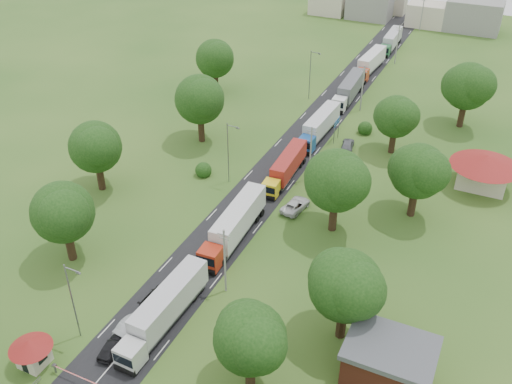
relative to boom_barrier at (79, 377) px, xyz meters
The scene contains 39 objects.
ground 25.05m from the boom_barrier, 86.89° to the left, with size 260.00×260.00×0.00m, color #2B541C.
road 45.03m from the boom_barrier, 88.27° to the left, with size 8.00×200.00×0.04m, color black.
boom_barrier is the anchor object (origin of this frame).
guard_booth 5.98m from the boom_barrier, behind, with size 4.40×4.40×3.45m.
info_sign 60.39m from the boom_barrier, 83.76° to the left, with size 0.12×3.10×4.10m.
pole_1 19.63m from the boom_barrier, 69.14° to the left, with size 1.60×0.24×9.00m.
pole_2 46.66m from the boom_barrier, 81.52° to the left, with size 1.60×0.24×9.00m.
pole_3 74.41m from the boom_barrier, 84.71° to the left, with size 1.60×0.24×9.00m.
pole_4 102.30m from the boom_barrier, 86.15° to the left, with size 1.60×0.24×9.00m.
pole_5 130.24m from the boom_barrier, 86.98° to the left, with size 1.60×0.24×9.00m.
lamp_0 7.91m from the boom_barrier, 128.59° to the left, with size 2.03×0.22×10.00m.
lamp_1 40.47m from the boom_barrier, 95.70° to the left, with size 2.03×0.22×10.00m.
lamp_2 75.25m from the boom_barrier, 93.05° to the left, with size 2.03×0.22×10.00m.
tree_2 17.86m from the boom_barrier, 24.96° to the left, with size 8.00×8.00×10.10m.
tree_3 28.11m from the boom_barrier, 38.79° to the left, with size 8.80×8.80×11.07m.
tree_4 38.62m from the boom_barrier, 67.81° to the left, with size 9.60×9.60×12.05m.
tree_5 49.47m from the boom_barrier, 61.59° to the left, with size 8.80×8.80×11.07m.
tree_6 62.58m from the boom_barrier, 74.79° to the left, with size 8.00×8.00×10.10m.
tree_7 79.63m from the boom_barrier, 71.37° to the left, with size 9.60×9.60×12.05m.
tree_10 21.36m from the boom_barrier, 132.02° to the left, with size 8.80×8.80×11.07m.
tree_11 37.10m from the boom_barrier, 124.41° to the left, with size 8.80×8.80×11.07m.
tree_12 52.73m from the boom_barrier, 106.28° to the left, with size 9.60×9.60×12.05m.
tree_13 73.99m from the boom_barrier, 107.90° to the left, with size 8.80×8.80×11.07m.
house_brick 30.34m from the boom_barrier, 25.42° to the left, with size 8.60×6.60×5.20m.
house_cream 63.37m from the boom_barrier, 60.31° to the left, with size 10.08×10.08×5.80m.
distant_town 135.04m from the boom_barrier, 89.13° to the left, with size 52.00×8.00×8.00m.
truck_0 11.08m from the boom_barrier, 72.47° to the left, with size 2.88×15.07×4.17m.
truck_1 27.82m from the boom_barrier, 83.26° to the left, with size 3.25×15.77×4.36m.
truck_2 44.89m from the boom_barrier, 85.55° to the left, with size 2.91×13.71×3.79m.
truck_3 60.30m from the boom_barrier, 86.77° to the left, with size 2.90×14.77×4.09m.
truck_4 78.12m from the boom_barrier, 87.58° to the left, with size 3.13×15.18×4.20m.
truck_5 94.48m from the boom_barrier, 88.18° to the left, with size 3.28×15.06×4.16m.
truck_6 111.96m from the boom_barrier, 88.25° to the left, with size 2.74×14.23×3.94m.
car_lane_front 4.70m from the boom_barrier, 85.63° to the left, with size 1.65×4.09×1.39m, color black.
car_lane_mid 8.26m from the boom_barrier, 87.52° to the left, with size 1.56×4.48×1.48m, color #A3A7AB.
car_lane_rear 13.01m from the boom_barrier, 88.42° to the left, with size 1.95×4.79×1.39m, color black.
car_verge_near 38.10m from the boom_barrier, 77.80° to the left, with size 2.48×5.38×1.50m, color silver.
car_verge_far 58.54m from the boom_barrier, 80.80° to the left, with size 1.98×4.92×1.68m, color slate.
pedestrian_booth 5.30m from the boom_barrier, 166.08° to the left, with size 0.94×0.73×1.94m, color gray.
Camera 1 is at (30.17, -51.22, 46.77)m, focal length 40.00 mm.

